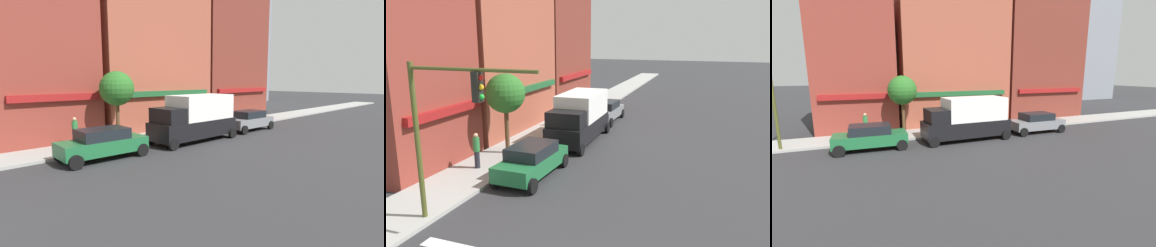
{
  "view_description": "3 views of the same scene",
  "coord_description": "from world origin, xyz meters",
  "views": [
    {
      "loc": [
        1.75,
        -9.22,
        4.03
      ],
      "look_at": [
        15.19,
        4.7,
        1.2
      ],
      "focal_mm": 28.0,
      "sensor_mm": 36.0,
      "label": 1
    },
    {
      "loc": [
        -6.12,
        -3.03,
        6.51
      ],
      "look_at": [
        15.19,
        4.7,
        1.2
      ],
      "focal_mm": 35.0,
      "sensor_mm": 36.0,
      "label": 2
    },
    {
      "loc": [
        8.37,
        -11.95,
        4.77
      ],
      "look_at": [
        15.19,
        4.7,
        1.2
      ],
      "focal_mm": 24.0,
      "sensor_mm": 36.0,
      "label": 3
    }
  ],
  "objects": [
    {
      "name": "street_tree",
      "position": [
        11.38,
        7.5,
        3.47
      ],
      "size": [
        2.15,
        2.15,
        4.42
      ],
      "color": "brown",
      "rests_on": "sidewalk_left"
    },
    {
      "name": "pedestrian_white_shirt",
      "position": [
        18.44,
        7.13,
        1.07
      ],
      "size": [
        0.32,
        0.32,
        1.77
      ],
      "rotation": [
        0.0,
        0.0,
        1.96
      ],
      "color": "#23232D",
      "rests_on": "sidewalk_left"
    },
    {
      "name": "box_truck_black",
      "position": [
        15.45,
        4.7,
        1.59
      ],
      "size": [
        6.25,
        2.42,
        3.04
      ],
      "rotation": [
        0.0,
        0.0,
        0.02
      ],
      "color": "black",
      "rests_on": "ground_plane"
    },
    {
      "name": "sedan_grey",
      "position": [
        21.52,
        4.7,
        0.84
      ],
      "size": [
        4.43,
        2.02,
        1.59
      ],
      "rotation": [
        0.0,
        0.0,
        -0.02
      ],
      "color": "slate",
      "rests_on": "ground_plane"
    },
    {
      "name": "pedestrian_green_top",
      "position": [
        8.67,
        7.63,
        1.07
      ],
      "size": [
        0.32,
        0.32,
        1.77
      ],
      "rotation": [
        0.0,
        0.0,
        5.56
      ],
      "color": "#23232D",
      "rests_on": "sidewalk_left"
    },
    {
      "name": "sedan_green",
      "position": [
        8.86,
        4.7,
        0.84
      ],
      "size": [
        4.45,
        2.02,
        1.59
      ],
      "rotation": [
        0.0,
        0.0,
        -0.03
      ],
      "color": "#1E6638",
      "rests_on": "ground_plane"
    },
    {
      "name": "storefront_row",
      "position": [
        19.22,
        11.5,
        6.67
      ],
      "size": [
        25.71,
        5.3,
        15.9
      ],
      "color": "maroon",
      "rests_on": "ground_plane"
    }
  ]
}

